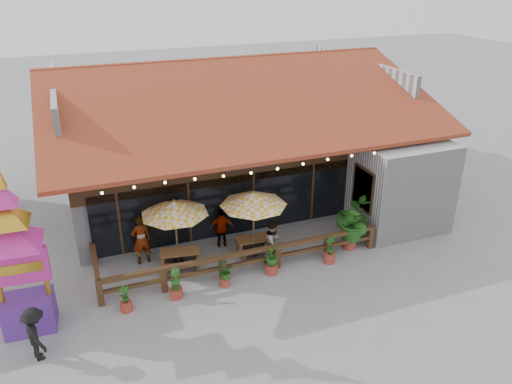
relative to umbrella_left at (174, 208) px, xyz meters
name	(u,v)px	position (x,y,z in m)	size (l,w,h in m)	color
ground	(284,257)	(3.69, -1.03, -2.20)	(100.00, 100.00, 0.00)	gray
restaurant_building	(233,144)	(3.96, 5.58, 0.01)	(15.50, 14.73, 6.09)	#B6B6BB
patio_railing	(227,259)	(1.44, -1.30, -1.58)	(10.00, 2.60, 0.92)	#4C321B
umbrella_left	(174,208)	(0.00, 0.00, 0.00)	(2.95, 2.95, 2.52)	brown
umbrella_right	(253,199)	(2.74, -0.39, 0.04)	(3.01, 3.01, 2.57)	brown
picnic_table_left	(180,256)	(0.02, -0.29, -1.76)	(1.54, 1.38, 0.66)	brown
picnic_table_right	(255,243)	(2.81, -0.37, -1.76)	(1.44, 1.26, 0.66)	brown
thai_sign_tower	(12,239)	(-4.81, -1.89, 0.81)	(2.21, 2.21, 5.69)	#53258A
tropical_plant	(351,221)	(6.28, -1.25, -1.09)	(1.64, 1.75, 1.94)	maroon
diner_a	(141,240)	(-1.16, 0.47, -1.26)	(0.69, 0.45, 1.88)	#341F10
diner_b	(273,242)	(3.20, -1.15, -1.40)	(0.78, 0.61, 1.61)	#341F10
diner_c	(222,228)	(1.82, 0.55, -1.42)	(0.91, 0.38, 1.56)	#341F10
pedestrian	(36,334)	(-4.58, -3.32, -1.39)	(1.04, 0.60, 1.61)	black
planter_a	(126,300)	(-2.10, -2.10, -1.81)	(0.39, 0.38, 0.92)	maroon
planter_b	(175,285)	(-0.52, -1.99, -1.72)	(0.43, 0.44, 1.06)	maroon
planter_c	(225,274)	(1.14, -1.92, -1.73)	(0.67, 0.65, 0.84)	maroon
planter_d	(271,261)	(2.86, -1.81, -1.69)	(0.54, 0.54, 1.06)	maroon
planter_e	(330,251)	(5.08, -1.89, -1.76)	(0.43, 0.43, 1.06)	maroon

